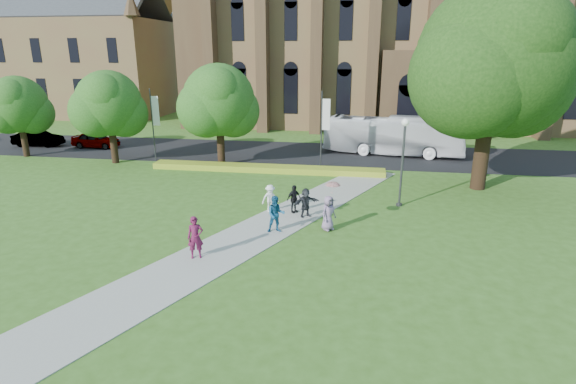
% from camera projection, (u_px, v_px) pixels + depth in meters
% --- Properties ---
extents(ground, '(160.00, 160.00, 0.00)m').
position_uv_depth(ground, '(252.00, 241.00, 21.95)').
color(ground, '#385F1C').
rests_on(ground, ground).
extents(road, '(160.00, 10.00, 0.02)m').
position_uv_depth(road, '(303.00, 153.00, 40.80)').
color(road, black).
rests_on(road, ground).
extents(footpath, '(15.58, 28.54, 0.04)m').
position_uv_depth(footpath, '(257.00, 233.00, 22.89)').
color(footpath, '#B2B2A8').
rests_on(footpath, ground).
extents(flower_hedge, '(18.00, 1.40, 0.45)m').
position_uv_depth(flower_hedge, '(267.00, 169.00, 34.62)').
color(flower_hedge, gold).
rests_on(flower_hedge, ground).
extents(cathedral, '(52.60, 18.25, 28.00)m').
position_uv_depth(cathedral, '(407.00, 16.00, 54.01)').
color(cathedral, brown).
rests_on(cathedral, ground).
extents(building_west, '(22.00, 14.00, 18.30)m').
position_uv_depth(building_west, '(86.00, 49.00, 63.88)').
color(building_west, brown).
rests_on(building_west, ground).
extents(streetlamp, '(0.44, 0.44, 5.24)m').
position_uv_depth(streetlamp, '(403.00, 152.00, 25.97)').
color(streetlamp, '#38383D').
rests_on(streetlamp, ground).
extents(large_tree, '(9.60, 9.60, 13.20)m').
position_uv_depth(large_tree, '(494.00, 60.00, 27.87)').
color(large_tree, '#332114').
rests_on(large_tree, ground).
extents(street_tree_0, '(5.20, 5.20, 7.50)m').
position_uv_depth(street_tree_0, '(109.00, 104.00, 35.94)').
color(street_tree_0, '#332114').
rests_on(street_tree_0, ground).
extents(street_tree_1, '(5.60, 5.60, 8.05)m').
position_uv_depth(street_tree_1, '(219.00, 100.00, 34.95)').
color(street_tree_1, '#332114').
rests_on(street_tree_1, ground).
extents(street_tree_2, '(4.80, 4.80, 6.95)m').
position_uv_depth(street_tree_2, '(18.00, 105.00, 38.33)').
color(street_tree_2, '#332114').
rests_on(street_tree_2, ground).
extents(banner_pole_0, '(0.70, 0.10, 6.00)m').
position_uv_depth(banner_pole_0, '(323.00, 125.00, 34.95)').
color(banner_pole_0, '#38383D').
rests_on(banner_pole_0, ground).
extents(banner_pole_1, '(0.70, 0.10, 6.00)m').
position_uv_depth(banner_pole_1, '(154.00, 121.00, 37.04)').
color(banner_pole_1, '#38383D').
rests_on(banner_pole_1, ground).
extents(tour_coach, '(12.46, 4.49, 3.39)m').
position_uv_depth(tour_coach, '(393.00, 136.00, 39.85)').
color(tour_coach, white).
rests_on(tour_coach, road).
extents(car_0, '(4.51, 1.89, 1.53)m').
position_uv_depth(car_0, '(96.00, 140.00, 43.02)').
color(car_0, gray).
rests_on(car_0, road).
extents(car_1, '(4.77, 1.97, 1.53)m').
position_uv_depth(car_1, '(38.00, 138.00, 43.65)').
color(car_1, gray).
rests_on(car_1, road).
extents(pedestrian_0, '(0.83, 0.69, 1.93)m').
position_uv_depth(pedestrian_0, '(195.00, 237.00, 19.81)').
color(pedestrian_0, '#5D1538').
rests_on(pedestrian_0, footpath).
extents(pedestrian_1, '(1.09, 0.95, 1.91)m').
position_uv_depth(pedestrian_1, '(276.00, 214.00, 22.66)').
color(pedestrian_1, navy).
rests_on(pedestrian_1, footpath).
extents(pedestrian_2, '(1.18, 1.06, 1.59)m').
position_uv_depth(pedestrian_2, '(270.00, 198.00, 25.66)').
color(pedestrian_2, white).
rests_on(pedestrian_2, footpath).
extents(pedestrian_3, '(0.94, 0.96, 1.62)m').
position_uv_depth(pedestrian_3, '(294.00, 199.00, 25.50)').
color(pedestrian_3, black).
rests_on(pedestrian_3, footpath).
extents(pedestrian_4, '(1.02, 1.05, 1.81)m').
position_uv_depth(pedestrian_4, '(328.00, 213.00, 22.97)').
color(pedestrian_4, gray).
rests_on(pedestrian_4, footpath).
extents(pedestrian_5, '(1.53, 1.27, 1.64)m').
position_uv_depth(pedestrian_5, '(306.00, 203.00, 24.83)').
color(pedestrian_5, '#25272D').
rests_on(pedestrian_5, footpath).
extents(parasol, '(0.94, 0.94, 0.66)m').
position_uv_depth(parasol, '(333.00, 190.00, 22.67)').
color(parasol, '#DC9C9B').
rests_on(parasol, pedestrian_4).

